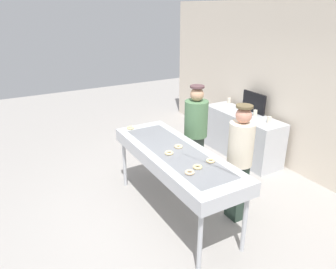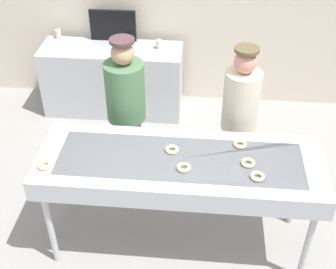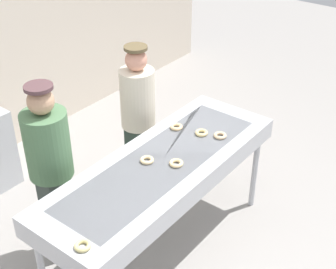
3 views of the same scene
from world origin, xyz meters
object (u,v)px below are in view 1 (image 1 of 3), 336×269
(plain_donut_5, at_px, (190,172))
(plain_donut_2, at_px, (169,153))
(plain_donut_4, at_px, (211,161))
(prep_counter, at_px, (242,135))
(worker_baker, at_px, (240,158))
(menu_display, at_px, (254,102))
(paper_cup_0, at_px, (229,101))
(plain_donut_3, at_px, (178,146))
(plain_donut_1, at_px, (130,128))
(plain_donut_0, at_px, (197,167))
(paper_cup_1, at_px, (255,113))
(fryer_conveyor, at_px, (175,157))
(worker_assistant, at_px, (196,129))
(paper_cup_2, at_px, (269,120))

(plain_donut_5, bearing_deg, plain_donut_2, 174.75)
(plain_donut_2, relative_size, plain_donut_4, 1.00)
(prep_counter, bearing_deg, worker_baker, -44.00)
(plain_donut_5, distance_m, menu_display, 3.03)
(plain_donut_5, distance_m, paper_cup_0, 3.45)
(plain_donut_5, bearing_deg, worker_baker, 96.85)
(plain_donut_3, height_order, plain_donut_4, same)
(plain_donut_1, bearing_deg, paper_cup_0, 104.08)
(plain_donut_0, xyz_separation_m, paper_cup_1, (-1.36, 2.28, -0.08))
(plain_donut_3, distance_m, plain_donut_5, 0.74)
(fryer_conveyor, height_order, paper_cup_0, fryer_conveyor)
(worker_assistant, relative_size, paper_cup_1, 15.02)
(plain_donut_0, xyz_separation_m, plain_donut_3, (-0.62, 0.11, 0.00))
(worker_baker, height_order, worker_assistant, worker_assistant)
(fryer_conveyor, bearing_deg, paper_cup_1, 109.72)
(plain_donut_4, xyz_separation_m, worker_baker, (0.01, 0.47, -0.07))
(worker_assistant, distance_m, paper_cup_0, 2.02)
(plain_donut_2, distance_m, paper_cup_2, 2.37)
(plain_donut_2, height_order, menu_display, menu_display)
(worker_baker, bearing_deg, plain_donut_0, 105.00)
(plain_donut_5, bearing_deg, worker_assistant, 142.69)
(worker_baker, distance_m, worker_assistant, 1.07)
(paper_cup_2, bearing_deg, fryer_conveyor, -79.58)
(plain_donut_4, height_order, paper_cup_0, plain_donut_4)
(paper_cup_1, bearing_deg, worker_assistant, -80.85)
(plain_donut_3, bearing_deg, plain_donut_0, -10.34)
(plain_donut_1, height_order, paper_cup_0, plain_donut_1)
(fryer_conveyor, height_order, worker_baker, worker_baker)
(fryer_conveyor, xyz_separation_m, plain_donut_1, (-1.07, -0.20, 0.11))
(prep_counter, bearing_deg, paper_cup_1, 30.02)
(plain_donut_4, bearing_deg, plain_donut_5, -73.17)
(plain_donut_4, xyz_separation_m, prep_counter, (-1.49, 1.93, -0.58))
(plain_donut_2, bearing_deg, fryer_conveyor, 107.35)
(paper_cup_1, relative_size, menu_display, 0.20)
(plain_donut_0, relative_size, paper_cup_2, 1.01)
(plain_donut_0, relative_size, worker_assistant, 0.07)
(plain_donut_2, xyz_separation_m, prep_counter, (-1.04, 2.27, -0.58))
(plain_donut_3, bearing_deg, menu_display, 111.99)
(plain_donut_4, bearing_deg, fryer_conveyor, -156.00)
(plain_donut_0, height_order, prep_counter, plain_donut_0)
(paper_cup_0, relative_size, menu_display, 0.20)
(worker_baker, bearing_deg, plain_donut_1, 41.15)
(worker_baker, bearing_deg, worker_assistant, 10.31)
(worker_assistant, bearing_deg, plain_donut_2, 125.03)
(plain_donut_0, height_order, menu_display, menu_display)
(paper_cup_0, height_order, menu_display, menu_display)
(fryer_conveyor, height_order, plain_donut_0, plain_donut_0)
(plain_donut_1, distance_m, worker_baker, 1.81)
(paper_cup_2, bearing_deg, plain_donut_3, -81.06)
(prep_counter, xyz_separation_m, menu_display, (0.00, 0.24, 0.64))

